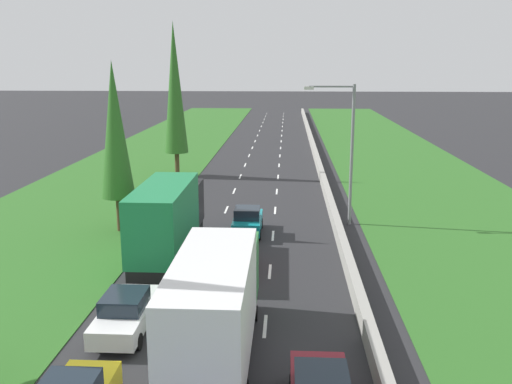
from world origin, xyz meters
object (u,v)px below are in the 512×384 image
(white_sedan_left_lane, at_px, (126,313))
(teal_hatchback_centre_lane, at_px, (248,221))
(white_box_truck_centre_lane, at_px, (216,307))
(green_box_truck_left_lane, at_px, (168,219))
(red_sedan_centre_lane, at_px, (231,255))
(street_light_mast, at_px, (347,145))
(poplar_tree_second, at_px, (115,131))
(poplar_tree_third, at_px, (175,89))

(white_sedan_left_lane, height_order, teal_hatchback_centre_lane, teal_hatchback_centre_lane)
(white_box_truck_centre_lane, relative_size, green_box_truck_left_lane, 1.00)
(white_sedan_left_lane, bearing_deg, red_sedan_centre_lane, 63.90)
(green_box_truck_left_lane, bearing_deg, street_light_mast, 34.82)
(poplar_tree_second, xyz_separation_m, street_light_mast, (14.12, 2.29, -1.05))
(white_box_truck_centre_lane, xyz_separation_m, red_sedan_centre_lane, (-0.44, 9.16, -1.37))
(green_box_truck_left_lane, bearing_deg, poplar_tree_third, 99.91)
(white_box_truck_centre_lane, xyz_separation_m, teal_hatchback_centre_lane, (-0.02, 15.33, -1.35))
(green_box_truck_left_lane, relative_size, poplar_tree_second, 0.90)
(white_sedan_left_lane, bearing_deg, green_box_truck_left_lane, 90.77)
(teal_hatchback_centre_lane, bearing_deg, green_box_truck_left_lane, -131.07)
(red_sedan_centre_lane, distance_m, white_sedan_left_lane, 7.69)
(white_box_truck_centre_lane, relative_size, white_sedan_left_lane, 2.09)
(red_sedan_centre_lane, distance_m, poplar_tree_third, 26.12)
(poplar_tree_third, bearing_deg, street_light_mast, -47.72)
(teal_hatchback_centre_lane, height_order, poplar_tree_third, poplar_tree_third)
(white_sedan_left_lane, bearing_deg, poplar_tree_second, 107.51)
(poplar_tree_second, distance_m, street_light_mast, 14.34)
(white_box_truck_centre_lane, distance_m, poplar_tree_second, 17.94)
(white_box_truck_centre_lane, bearing_deg, teal_hatchback_centre_lane, 90.06)
(white_sedan_left_lane, distance_m, teal_hatchback_centre_lane, 13.62)
(red_sedan_centre_lane, distance_m, poplar_tree_second, 11.30)
(poplar_tree_second, bearing_deg, white_sedan_left_lane, -72.49)
(white_sedan_left_lane, distance_m, green_box_truck_left_lane, 8.69)
(white_sedan_left_lane, relative_size, poplar_tree_third, 0.32)
(poplar_tree_second, height_order, street_light_mast, poplar_tree_second)
(white_box_truck_centre_lane, relative_size, red_sedan_centre_lane, 2.09)
(green_box_truck_left_lane, xyz_separation_m, poplar_tree_third, (-3.90, 22.32, 5.83))
(street_light_mast, bearing_deg, white_sedan_left_lane, -122.54)
(teal_hatchback_centre_lane, xyz_separation_m, poplar_tree_second, (-7.99, 0.19, 5.44))
(white_box_truck_centre_lane, distance_m, teal_hatchback_centre_lane, 15.39)
(white_box_truck_centre_lane, distance_m, red_sedan_centre_lane, 9.27)
(poplar_tree_second, xyz_separation_m, poplar_tree_third, (0.17, 17.63, 1.73))
(white_box_truck_centre_lane, height_order, poplar_tree_third, poplar_tree_third)
(red_sedan_centre_lane, bearing_deg, poplar_tree_second, 139.93)
(teal_hatchback_centre_lane, bearing_deg, poplar_tree_third, 113.70)
(white_box_truck_centre_lane, xyz_separation_m, poplar_tree_second, (-8.01, 15.52, 4.10))
(red_sedan_centre_lane, relative_size, teal_hatchback_centre_lane, 1.15)
(red_sedan_centre_lane, distance_m, green_box_truck_left_lane, 4.11)
(red_sedan_centre_lane, relative_size, street_light_mast, 0.50)
(teal_hatchback_centre_lane, distance_m, poplar_tree_third, 20.74)
(red_sedan_centre_lane, relative_size, green_box_truck_left_lane, 0.48)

